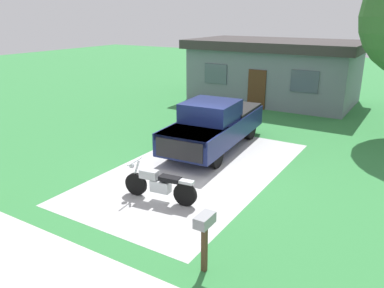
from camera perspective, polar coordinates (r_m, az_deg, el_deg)
name	(u,v)px	position (r m, az deg, el deg)	size (l,w,h in m)	color
ground_plane	(197,170)	(12.71, 0.68, -3.93)	(80.00, 80.00, 0.00)	#348140
driveway_pad	(197,170)	(12.71, 0.68, -3.92)	(4.86, 8.80, 0.01)	#B9B9B9
sidewalk_strip	(46,267)	(8.76, -20.87, -16.72)	(36.00, 1.80, 0.01)	beige
motorcycle	(159,184)	(10.61, -4.90, -5.99)	(2.21, 0.70, 1.09)	black
pickup_truck	(215,124)	(14.59, 3.48, 3.03)	(2.42, 5.75, 1.90)	black
mailbox	(205,228)	(7.60, 1.89, -12.38)	(0.26, 0.48, 1.26)	#4C3823
neighbor_house	(274,70)	(23.31, 12.11, 10.71)	(9.60, 5.60, 3.50)	slate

